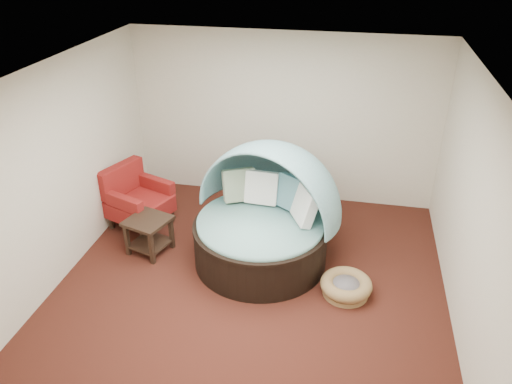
% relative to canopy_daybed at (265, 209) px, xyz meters
% --- Properties ---
extents(floor, '(5.00, 5.00, 0.00)m').
position_rel_canopy_daybed_xyz_m(floor, '(-0.05, -0.61, -0.78)').
color(floor, '#451D13').
rests_on(floor, ground).
extents(wall_back, '(5.00, 0.00, 5.00)m').
position_rel_canopy_daybed_xyz_m(wall_back, '(-0.05, 1.89, 0.62)').
color(wall_back, beige).
rests_on(wall_back, floor).
extents(wall_front, '(5.00, 0.00, 5.00)m').
position_rel_canopy_daybed_xyz_m(wall_front, '(-0.05, -3.11, 0.62)').
color(wall_front, beige).
rests_on(wall_front, floor).
extents(wall_left, '(0.00, 5.00, 5.00)m').
position_rel_canopy_daybed_xyz_m(wall_left, '(-2.55, -0.61, 0.62)').
color(wall_left, beige).
rests_on(wall_left, floor).
extents(wall_right, '(0.00, 5.00, 5.00)m').
position_rel_canopy_daybed_xyz_m(wall_right, '(2.45, -0.61, 0.62)').
color(wall_right, beige).
rests_on(wall_right, floor).
extents(ceiling, '(5.00, 5.00, 0.00)m').
position_rel_canopy_daybed_xyz_m(ceiling, '(-0.05, -0.61, 2.02)').
color(ceiling, white).
rests_on(ceiling, wall_back).
extents(canopy_daybed, '(2.37, 2.33, 1.69)m').
position_rel_canopy_daybed_xyz_m(canopy_daybed, '(0.00, 0.00, 0.00)').
color(canopy_daybed, black).
rests_on(canopy_daybed, floor).
extents(pet_basket, '(0.80, 0.80, 0.23)m').
position_rel_canopy_daybed_xyz_m(pet_basket, '(1.18, -0.58, -0.66)').
color(pet_basket, olive).
rests_on(pet_basket, floor).
extents(red_armchair, '(1.06, 1.06, 0.97)m').
position_rel_canopy_daybed_xyz_m(red_armchair, '(-2.11, 0.48, -0.34)').
color(red_armchair, black).
rests_on(red_armchair, floor).
extents(side_table, '(0.70, 0.70, 0.53)m').
position_rel_canopy_daybed_xyz_m(side_table, '(-1.64, -0.19, -0.44)').
color(side_table, black).
rests_on(side_table, floor).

